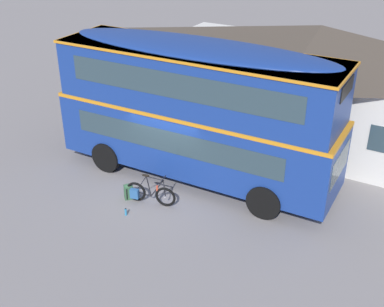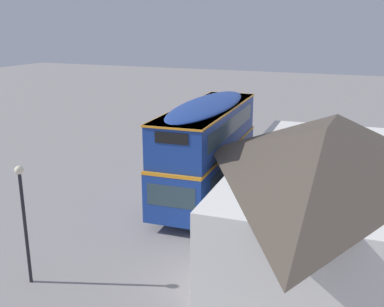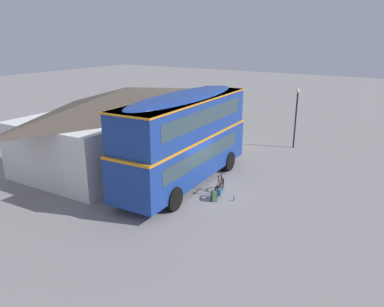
{
  "view_description": "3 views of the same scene",
  "coord_description": "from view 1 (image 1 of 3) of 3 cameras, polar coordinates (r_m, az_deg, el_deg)",
  "views": [
    {
      "loc": [
        8.26,
        -11.55,
        8.78
      ],
      "look_at": [
        0.67,
        0.56,
        1.24
      ],
      "focal_mm": 45.87,
      "sensor_mm": 36.0,
      "label": 1
    },
    {
      "loc": [
        20.43,
        8.62,
        8.36
      ],
      "look_at": [
        0.63,
        0.44,
        2.19
      ],
      "focal_mm": 42.63,
      "sensor_mm": 36.0,
      "label": 2
    },
    {
      "loc": [
        -14.91,
        -9.15,
        7.56
      ],
      "look_at": [
        -0.69,
        0.0,
        2.17
      ],
      "focal_mm": 35.12,
      "sensor_mm": 36.0,
      "label": 3
    }
  ],
  "objects": [
    {
      "name": "water_bottle_blue_sports",
      "position": [
        15.37,
        -7.71,
        -6.75
      ],
      "size": [
        0.07,
        0.07,
        0.25
      ],
      "color": "#338CBF",
      "rests_on": "ground"
    },
    {
      "name": "backpack_on_ground",
      "position": [
        16.09,
        -7.38,
        -4.36
      ],
      "size": [
        0.36,
        0.36,
        0.53
      ],
      "color": "#386642",
      "rests_on": "ground"
    },
    {
      "name": "pub_building",
      "position": [
        20.38,
        14.13,
        8.3
      ],
      "size": [
        14.24,
        7.27,
        4.43
      ],
      "color": "silver",
      "rests_on": "ground"
    },
    {
      "name": "touring_bicycle",
      "position": [
        15.72,
        -5.07,
        -4.64
      ],
      "size": [
        1.66,
        0.71,
        1.04
      ],
      "color": "black",
      "rests_on": "ground"
    },
    {
      "name": "ground_plane",
      "position": [
        16.69,
        -2.98,
        -3.95
      ],
      "size": [
        120.0,
        120.0,
        0.0
      ],
      "primitive_type": "plane",
      "color": "gray"
    },
    {
      "name": "double_decker_bus",
      "position": [
        16.14,
        0.54,
        5.48
      ],
      "size": [
        9.78,
        3.06,
        4.79
      ],
      "color": "black",
      "rests_on": "ground"
    }
  ]
}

